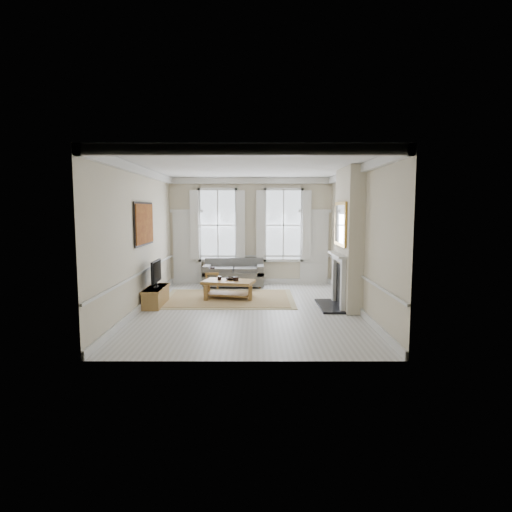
{
  "coord_description": "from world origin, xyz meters",
  "views": [
    {
      "loc": [
        0.18,
        -10.16,
        2.4
      ],
      "look_at": [
        0.17,
        0.37,
        1.25
      ],
      "focal_mm": 30.0,
      "sensor_mm": 36.0,
      "label": 1
    }
  ],
  "objects_px": {
    "side_table": "(213,275)",
    "tv_stand": "(156,296)",
    "sofa": "(234,275)",
    "coffee_table": "(229,283)"
  },
  "relations": [
    {
      "from": "side_table",
      "to": "coffee_table",
      "type": "height_order",
      "value": "side_table"
    },
    {
      "from": "sofa",
      "to": "tv_stand",
      "type": "distance_m",
      "value": 3.27
    },
    {
      "from": "side_table",
      "to": "tv_stand",
      "type": "bearing_deg",
      "value": -116.39
    },
    {
      "from": "side_table",
      "to": "tv_stand",
      "type": "distance_m",
      "value": 2.66
    },
    {
      "from": "coffee_table",
      "to": "tv_stand",
      "type": "xyz_separation_m",
      "value": [
        -1.78,
        -0.79,
        -0.19
      ]
    },
    {
      "from": "coffee_table",
      "to": "tv_stand",
      "type": "distance_m",
      "value": 1.95
    },
    {
      "from": "tv_stand",
      "to": "sofa",
      "type": "bearing_deg",
      "value": 56.26
    },
    {
      "from": "coffee_table",
      "to": "sofa",
      "type": "bearing_deg",
      "value": 102.21
    },
    {
      "from": "side_table",
      "to": "coffee_table",
      "type": "xyz_separation_m",
      "value": [
        0.59,
        -1.59,
        0.02
      ]
    },
    {
      "from": "side_table",
      "to": "tv_stand",
      "type": "relative_size",
      "value": 0.39
    }
  ]
}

